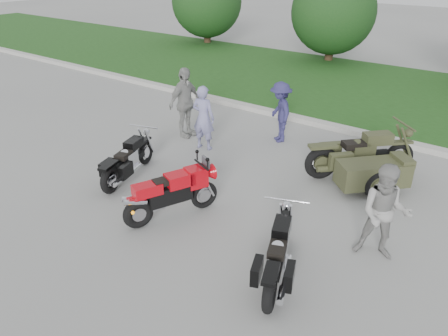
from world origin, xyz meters
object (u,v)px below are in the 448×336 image
Objects in this scene: person_stripe at (203,118)px; person_grey at (385,213)px; cruiser_sidecar at (366,166)px; person_back at (185,103)px; person_denim at (280,112)px; cruiser_right at (278,257)px; sportbike_red at (170,193)px; cruiser_left at (127,162)px.

person_stripe is 5.35m from person_grey.
cruiser_sidecar is 4.93m from person_back.
cruiser_sidecar is 1.47× the size of person_denim.
person_back reaches higher than person_denim.
person_grey is at bearing -107.38° from person_back.
cruiser_sidecar is at bearing 22.10° from person_denim.
cruiser_sidecar reaches higher than cruiser_right.
person_denim is 2.51m from person_back.
cruiser_sidecar is (-0.07, 3.72, 0.06)m from cruiser_right.
person_grey reaches higher than person_stripe.
cruiser_right is at bearing -141.60° from person_grey.
person_grey reaches higher than cruiser_sidecar.
cruiser_right is at bearing 15.90° from sportbike_red.
sportbike_red is 2.50m from cruiser_right.
cruiser_right is at bearing -28.56° from cruiser_left.
cruiser_right is (2.48, -0.28, -0.13)m from sportbike_red.
person_back reaches higher than sportbike_red.
sportbike_red reaches higher than cruiser_left.
person_denim is at bearing 122.51° from person_grey.
cruiser_sidecar is 2.93m from person_denim.
cruiser_sidecar is at bearing 16.69° from cruiser_left.
person_back is at bearing -107.78° from person_denim.
person_grey is 5.02m from person_denim.
cruiser_left is 2.79m from person_back.
person_stripe is at bearing -129.34° from cruiser_sidecar.
person_grey reaches higher than cruiser_right.
person_stripe is 0.88× the size of person_back.
person_back is (-0.66, 2.66, 0.52)m from cruiser_left.
cruiser_sidecar reaches higher than sportbike_red.
person_stripe is 0.99m from person_back.
person_back is (-4.97, 3.53, 0.53)m from cruiser_right.
person_stripe reaches higher than cruiser_right.
person_back is (-2.18, -1.23, 0.14)m from person_denim.
cruiser_sidecar is (2.41, 3.44, -0.07)m from sportbike_red.
person_back reaches higher than person_stripe.
person_back is at bearing -31.00° from person_stripe.
person_back reaches higher than cruiser_sidecar.
sportbike_red is 4.49m from person_denim.
sportbike_red is at bearing -177.94° from person_grey.
person_grey is 6.34m from person_back.
cruiser_sidecar is at bearing 99.27° from person_grey.
person_denim is (1.53, 3.89, 0.38)m from cruiser_left.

